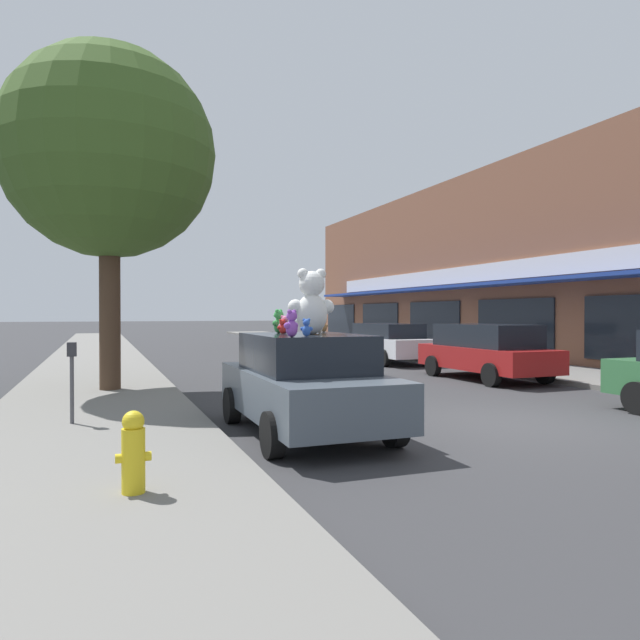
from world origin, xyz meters
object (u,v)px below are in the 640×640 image
(teddy_bear_black, at_px, (310,325))
(street_tree, at_px, (109,154))
(plush_art_car, at_px, (305,382))
(parked_car_far_right, at_px, (388,342))
(teddy_bear_pink, at_px, (285,325))
(teddy_bear_giant, at_px, (312,303))
(teddy_bear_brown, at_px, (324,325))
(teddy_bear_red, at_px, (282,327))
(fire_hydrant, at_px, (133,452))
(teddy_bear_blue, at_px, (306,328))
(teddy_bear_cream, at_px, (319,326))
(teddy_bear_orange, at_px, (314,323))
(parking_meter, at_px, (72,372))
(teddy_bear_purple, at_px, (292,324))
(teddy_bear_green, at_px, (279,322))
(parked_car_far_center, at_px, (486,350))

(teddy_bear_black, relative_size, street_tree, 0.03)
(plush_art_car, height_order, parked_car_far_right, plush_art_car)
(teddy_bear_pink, bearing_deg, teddy_bear_giant, 150.70)
(teddy_bear_brown, distance_m, teddy_bear_black, 0.77)
(teddy_bear_giant, xyz_separation_m, teddy_bear_red, (-0.36, 0.35, -0.37))
(street_tree, height_order, fire_hydrant, street_tree)
(teddy_bear_blue, height_order, parked_car_far_right, teddy_bear_blue)
(teddy_bear_cream, height_order, teddy_bear_orange, teddy_bear_orange)
(teddy_bear_black, distance_m, parking_meter, 3.79)
(teddy_bear_purple, bearing_deg, teddy_bear_orange, -157.30)
(teddy_bear_green, bearing_deg, parked_car_far_right, -170.38)
(parked_car_far_center, xyz_separation_m, street_tree, (-9.81, 0.65, 4.62))
(parked_car_far_center, bearing_deg, teddy_bear_orange, -146.10)
(teddy_bear_orange, relative_size, parked_car_far_right, 0.07)
(plush_art_car, distance_m, teddy_bear_green, 1.12)
(teddy_bear_giant, relative_size, parked_car_far_center, 0.23)
(teddy_bear_green, relative_size, teddy_bear_red, 1.67)
(teddy_bear_giant, height_order, teddy_bear_pink, teddy_bear_giant)
(teddy_bear_black, relative_size, teddy_bear_orange, 0.81)
(teddy_bear_brown, distance_m, teddy_bear_blue, 1.86)
(plush_art_car, distance_m, teddy_bear_blue, 1.19)
(parked_car_far_right, bearing_deg, teddy_bear_blue, -122.70)
(street_tree, bearing_deg, parking_meter, -98.78)
(teddy_bear_black, bearing_deg, teddy_bear_orange, 161.93)
(teddy_bear_giant, relative_size, parked_car_far_right, 0.23)
(teddy_bear_green, distance_m, parking_meter, 3.32)
(teddy_bear_blue, height_order, teddy_bear_cream, teddy_bear_blue)
(teddy_bear_purple, distance_m, parked_car_far_center, 9.64)
(parked_car_far_center, distance_m, fire_hydrant, 12.22)
(parking_meter, bearing_deg, street_tree, 81.22)
(teddy_bear_giant, bearing_deg, teddy_bear_pink, -52.37)
(teddy_bear_red, bearing_deg, teddy_bear_green, -106.57)
(teddy_bear_brown, relative_size, teddy_bear_orange, 0.76)
(teddy_bear_green, height_order, parked_car_far_center, teddy_bear_green)
(teddy_bear_black, bearing_deg, parked_car_far_right, -175.55)
(teddy_bear_brown, relative_size, street_tree, 0.03)
(teddy_bear_cream, relative_size, teddy_bear_orange, 0.70)
(teddy_bear_black, bearing_deg, plush_art_car, 3.38)
(teddy_bear_purple, height_order, fire_hydrant, teddy_bear_purple)
(teddy_bear_blue, bearing_deg, teddy_bear_red, -57.13)
(fire_hydrant, bearing_deg, parked_car_far_right, 53.50)
(teddy_bear_brown, bearing_deg, teddy_bear_blue, 45.62)
(teddy_bear_green, distance_m, parked_car_far_center, 8.56)
(teddy_bear_brown, relative_size, parked_car_far_right, 0.06)
(fire_hydrant, bearing_deg, street_tree, 90.53)
(teddy_bear_red, relative_size, street_tree, 0.03)
(teddy_bear_green, bearing_deg, teddy_bear_red, 39.20)
(parked_car_far_center, bearing_deg, teddy_bear_cream, -145.99)
(teddy_bear_red, height_order, teddy_bear_orange, teddy_bear_orange)
(teddy_bear_pink, bearing_deg, fire_hydrant, 77.57)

